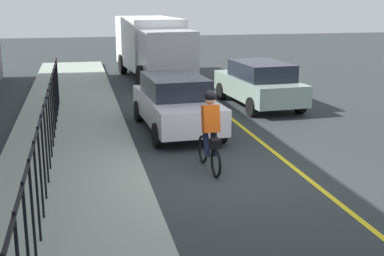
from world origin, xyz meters
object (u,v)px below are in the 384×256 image
parked_sedan_rear (176,103)px  box_truck_background (153,45)px  patrol_sedan (259,83)px  cyclist_lead (210,131)px

parked_sedan_rear → box_truck_background: box_truck_background is taller
box_truck_background → parked_sedan_rear: bearing=-9.9°
patrol_sedan → box_truck_background: size_ratio=0.65×
cyclist_lead → box_truck_background: box_truck_background is taller
cyclist_lead → parked_sedan_rear: size_ratio=0.41×
parked_sedan_rear → box_truck_background: (9.94, -0.78, 0.73)m
parked_sedan_rear → box_truck_background: bearing=172.7°
cyclist_lead → patrol_sedan: cyclist_lead is taller
patrol_sedan → parked_sedan_rear: 4.43m
patrol_sedan → parked_sedan_rear: size_ratio=1.01×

